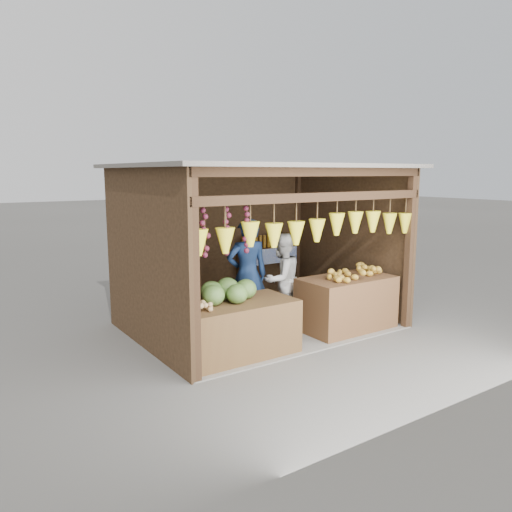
{
  "coord_description": "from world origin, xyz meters",
  "views": [
    {
      "loc": [
        -4.56,
        -6.64,
        2.53
      ],
      "look_at": [
        -0.14,
        -0.1,
        1.21
      ],
      "focal_mm": 35.0,
      "sensor_mm": 36.0,
      "label": 1
    }
  ],
  "objects_px": {
    "counter_left": "(237,329)",
    "man_standing": "(247,275)",
    "woman_standing": "(282,279)",
    "counter_right": "(346,303)",
    "vendor_seated": "(171,285)"
  },
  "relations": [
    {
      "from": "counter_left",
      "to": "man_standing",
      "type": "distance_m",
      "value": 1.24
    },
    {
      "from": "man_standing",
      "to": "woman_standing",
      "type": "relative_size",
      "value": 1.19
    },
    {
      "from": "counter_right",
      "to": "man_standing",
      "type": "height_order",
      "value": "man_standing"
    },
    {
      "from": "counter_right",
      "to": "vendor_seated",
      "type": "xyz_separation_m",
      "value": [
        -2.59,
        1.08,
        0.44
      ]
    },
    {
      "from": "vendor_seated",
      "to": "counter_right",
      "type": "bearing_deg",
      "value": 154.78
    },
    {
      "from": "man_standing",
      "to": "woman_standing",
      "type": "height_order",
      "value": "man_standing"
    },
    {
      "from": "counter_left",
      "to": "woman_standing",
      "type": "distance_m",
      "value": 1.68
    },
    {
      "from": "counter_left",
      "to": "man_standing",
      "type": "bearing_deg",
      "value": 49.75
    },
    {
      "from": "man_standing",
      "to": "counter_left",
      "type": "bearing_deg",
      "value": 66.32
    },
    {
      "from": "counter_left",
      "to": "vendor_seated",
      "type": "distance_m",
      "value": 1.3
    },
    {
      "from": "woman_standing",
      "to": "man_standing",
      "type": "bearing_deg",
      "value": -10.55
    },
    {
      "from": "man_standing",
      "to": "woman_standing",
      "type": "bearing_deg",
      "value": -164.7
    },
    {
      "from": "counter_right",
      "to": "vendor_seated",
      "type": "distance_m",
      "value": 2.84
    },
    {
      "from": "counter_left",
      "to": "man_standing",
      "type": "relative_size",
      "value": 0.89
    },
    {
      "from": "woman_standing",
      "to": "counter_left",
      "type": "bearing_deg",
      "value": 21.71
    }
  ]
}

